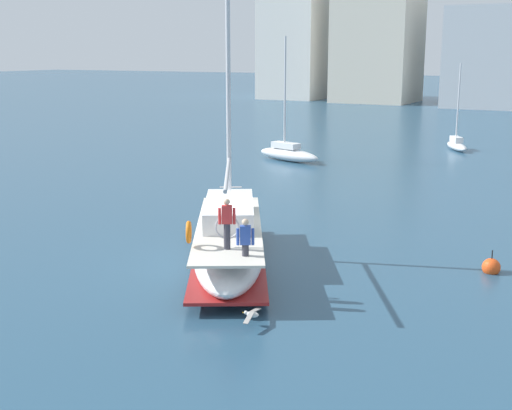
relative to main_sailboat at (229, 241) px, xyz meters
name	(u,v)px	position (x,y,z in m)	size (l,w,h in m)	color
ground_plane	(224,263)	(-0.29, 0.15, -0.91)	(400.00, 400.00, 0.00)	#284C66
main_sailboat	(229,241)	(0.00, 0.00, 0.00)	(6.77, 9.55, 13.41)	white
moored_sloop_far	(457,144)	(0.93, 32.97, -0.45)	(2.64, 3.74, 6.50)	silver
moored_cutter_right	(288,153)	(-8.20, 22.21, -0.33)	(5.38, 2.83, 8.36)	silver
seagull	(252,314)	(3.24, -4.35, -0.57)	(0.48, 1.19, 0.17)	silver
mooring_buoy	(491,267)	(8.25, 3.51, -0.72)	(0.62, 0.62, 0.91)	#EA4C19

